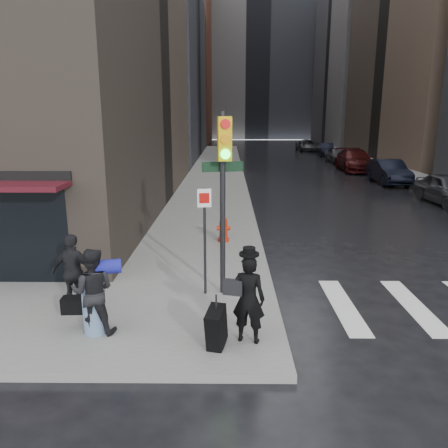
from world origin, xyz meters
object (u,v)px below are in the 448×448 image
Objects in this scene: man_overcoat at (242,303)px; traffic_light at (222,180)px; man_jeans at (93,291)px; parked_car_6 at (307,145)px; parked_car_1 at (448,189)px; parked_car_4 at (337,155)px; man_greycoat at (74,273)px; fire_hydrant at (223,230)px; parked_car_3 at (355,160)px; parked_car_5 at (326,149)px; parked_car_2 at (389,172)px.

traffic_light is (-0.39, 2.24, 1.90)m from man_overcoat.
parked_car_6 is (12.13, 46.18, -0.31)m from man_jeans.
parked_car_1 reaches higher than parked_car_4.
man_overcoat is 2.82m from man_jeans.
fire_hydrant is (3.07, 5.29, -0.47)m from man_greycoat.
parked_car_1 is at bearing -113.36° from man_overcoat.
parked_car_3 is 13.16m from parked_car_5.
parked_car_6 is at bearing -87.50° from man_overcoat.
man_overcoat is 34.80m from parked_car_4.
parked_car_2 is at bearing -89.27° from parked_car_6.
parked_car_4 is at bearing 90.79° from parked_car_3.
man_jeans is at bearing -112.60° from parked_car_4.
parked_car_6 is at bearing -108.16° from man_jeans.
parked_car_1 is 6.59m from parked_car_2.
man_greycoat is at bearing -58.55° from man_jeans.
man_overcoat reaches higher than man_jeans.
parked_car_1 is 1.07× the size of parked_car_5.
fire_hydrant is at bearing -126.33° from parked_car_2.
parked_car_6 is at bearing -94.13° from man_greycoat.
man_overcoat is 0.42× the size of parked_car_1.
traffic_light is at bearing -66.29° from man_overcoat.
parked_car_3 is at bearing 91.14° from parked_car_1.
man_greycoat is 0.37× the size of parked_car_2.
traffic_light is at bearing -89.85° from fire_hydrant.
parked_car_4 is 6.58m from parked_car_5.
man_jeans is 29.22m from parked_car_3.
man_overcoat is 1.10× the size of man_greycoat.
parked_car_2 reaches higher than parked_car_1.
parked_car_6 reaches higher than parked_car_4.
traffic_light is at bearing -151.85° from man_greycoat.
man_greycoat is 40.98m from parked_car_5.
parked_car_2 is 6.58m from parked_car_3.
parked_car_1 is at bearing -126.61° from man_greycoat.
parked_car_6 is at bearing 93.32° from parked_car_3.
parked_car_3 is at bearing -93.60° from parked_car_4.
man_jeans is 0.41× the size of traffic_light.
traffic_light is 45.40m from parked_car_6.
traffic_light is 39.23m from parked_car_5.
parked_car_4 is at bearing -89.99° from parked_car_5.
fire_hydrant is 12.90m from parked_car_1.
parked_car_3 is (-0.28, 6.57, 0.07)m from parked_car_2.
parked_car_1 is at bearing -138.14° from man_jeans.
parked_car_4 is (-0.60, 19.71, -0.07)m from parked_car_1.
man_jeans is at bearing -137.09° from parked_car_1.
parked_car_1 is 0.76× the size of parked_car_3.
parked_car_5 is (0.39, 6.57, -0.01)m from parked_car_4.
parked_car_1 is at bearing 33.20° from fire_hydrant.
man_overcoat is 1.09× the size of man_jeans.
man_jeans reaches higher than parked_car_1.
parked_car_3 is 6.58m from parked_car_4.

